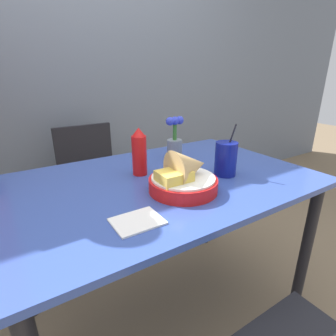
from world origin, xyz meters
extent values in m
plane|color=#7A664C|center=(0.00, 0.00, 0.00)|extent=(12.00, 12.00, 0.00)
cube|color=slate|center=(0.00, 1.28, 1.30)|extent=(7.00, 0.06, 2.60)
cube|color=#334C9E|center=(0.00, 0.00, 0.75)|extent=(1.27, 0.83, 0.02)
cylinder|color=black|center=(0.58, -0.36, 0.37)|extent=(0.05, 0.05, 0.73)
cylinder|color=black|center=(-0.58, 0.36, 0.37)|extent=(0.05, 0.05, 0.73)
cylinder|color=black|center=(0.58, 0.36, 0.37)|extent=(0.05, 0.05, 0.73)
cylinder|color=black|center=(-0.25, 0.62, 0.21)|extent=(0.03, 0.03, 0.42)
cylinder|color=black|center=(0.11, 0.62, 0.21)|extent=(0.03, 0.03, 0.42)
cylinder|color=black|center=(-0.25, 0.98, 0.21)|extent=(0.03, 0.03, 0.42)
cylinder|color=black|center=(0.11, 0.98, 0.21)|extent=(0.03, 0.03, 0.42)
cube|color=black|center=(-0.07, 0.80, 0.43)|extent=(0.40, 0.40, 0.02)
cube|color=black|center=(-0.07, 0.98, 0.64)|extent=(0.40, 0.03, 0.39)
cylinder|color=red|center=(0.00, -0.15, 0.78)|extent=(0.26, 0.26, 0.05)
cylinder|color=white|center=(0.00, -0.15, 0.81)|extent=(0.24, 0.24, 0.01)
cone|color=tan|center=(0.03, -0.15, 0.85)|extent=(0.14, 0.14, 0.14)
cube|color=#E5C14C|center=(-0.05, -0.16, 0.83)|extent=(0.12, 0.09, 0.04)
cylinder|color=red|center=(-0.06, 0.10, 0.84)|extent=(0.06, 0.06, 0.17)
cone|color=red|center=(-0.06, 0.10, 0.95)|extent=(0.06, 0.06, 0.04)
cylinder|color=navy|center=(0.25, -0.11, 0.83)|extent=(0.09, 0.09, 0.15)
cylinder|color=black|center=(0.25, -0.11, 0.82)|extent=(0.09, 0.09, 0.12)
cylinder|color=black|center=(0.26, -0.11, 0.90)|extent=(0.01, 0.06, 0.18)
cylinder|color=gray|center=(0.19, 0.20, 0.81)|extent=(0.08, 0.08, 0.10)
cylinder|color=#33722D|center=(0.19, 0.20, 0.90)|extent=(0.02, 0.02, 0.09)
sphere|color=blue|center=(0.19, 0.20, 0.95)|extent=(0.04, 0.04, 0.04)
sphere|color=blue|center=(0.16, 0.20, 0.95)|extent=(0.04, 0.04, 0.04)
sphere|color=blue|center=(0.22, 0.20, 0.95)|extent=(0.04, 0.04, 0.04)
cube|color=white|center=(-0.24, -0.25, 0.76)|extent=(0.15, 0.12, 0.01)
camera|label=1|loc=(-0.53, -0.88, 1.18)|focal=28.00mm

